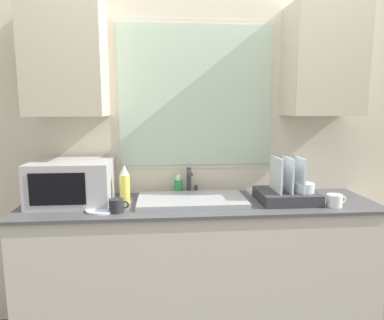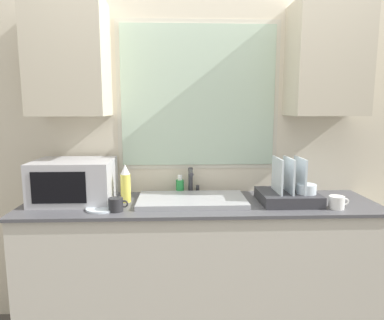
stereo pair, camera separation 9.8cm
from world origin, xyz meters
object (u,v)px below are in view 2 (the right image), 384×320
Objects in this scene: faucet at (191,179)px; microwave at (74,181)px; soap_bottle at (180,186)px; dish_rack at (289,193)px; spray_bottle at (126,184)px; mug_near_sink at (116,205)px.

faucet is 0.77m from microwave.
dish_rack is at bearing -18.82° from soap_bottle.
spray_bottle is at bearing -158.89° from faucet.
soap_bottle is at bearing 44.99° from mug_near_sink.
faucet is 0.66m from dish_rack.
soap_bottle is at bearing 12.87° from microwave.
faucet is at bearing 21.11° from spray_bottle.
microwave reaches higher than faucet.
microwave is at bearing 175.92° from spray_bottle.
soap_bottle is at bearing 27.13° from spray_bottle.
microwave is at bearing -169.41° from faucet.
faucet is 0.59m from mug_near_sink.
faucet is 1.37× the size of soap_bottle.
spray_bottle is 1.80× the size of soap_bottle.
microwave is 0.70m from soap_bottle.
dish_rack is 1.48× the size of spray_bottle.
dish_rack is (1.38, -0.08, -0.07)m from microwave.
spray_bottle reaches higher than faucet.
spray_bottle reaches higher than soap_bottle.
soap_bottle is 0.53m from mug_near_sink.
microwave reaches higher than soap_bottle.
microwave is 1.36× the size of dish_rack.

